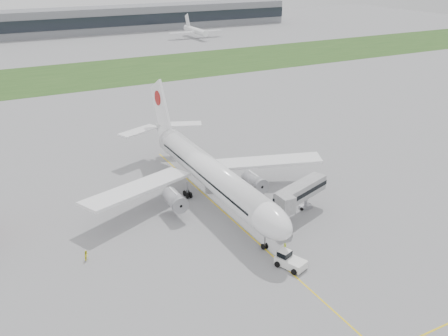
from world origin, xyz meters
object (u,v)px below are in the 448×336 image
pushback_tug (289,260)px  ground_crew_near (285,249)px  jet_bridge (299,193)px  airliner (208,170)px

pushback_tug → ground_crew_near: size_ratio=2.57×
jet_bridge → pushback_tug: bearing=-149.9°
airliner → ground_crew_near: size_ratio=28.24×
jet_bridge → ground_crew_near: (-8.71, -8.89, -3.49)m
airliner → jet_bridge: 17.29m
airliner → jet_bridge: size_ratio=4.30×
pushback_tug → ground_crew_near: pushback_tug is taller
pushback_tug → ground_crew_near: bearing=46.8°
airliner → jet_bridge: bearing=-52.2°
pushback_tug → jet_bridge: bearing=29.2°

